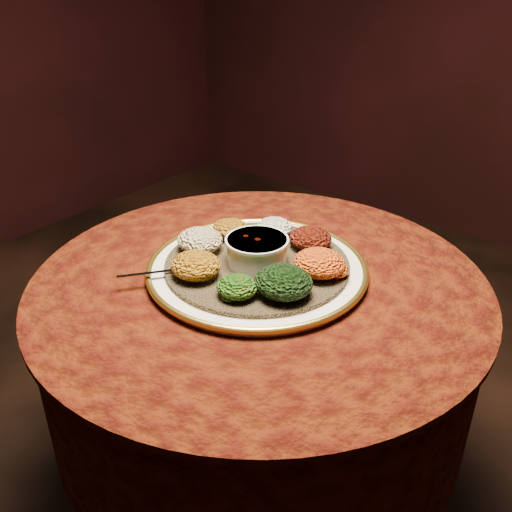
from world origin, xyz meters
The scene contains 13 objects.
table centered at (0.00, 0.00, 0.55)m, with size 0.96×0.96×0.73m.
platter centered at (-0.02, 0.01, 0.75)m, with size 0.50×0.50×0.02m.
injera centered at (-0.02, 0.01, 0.76)m, with size 0.39×0.39×0.01m, color brown.
stew_bowl centered at (-0.02, 0.01, 0.79)m, with size 0.13×0.13×0.06m.
spoon centered at (-0.12, -0.13, 0.77)m, with size 0.10×0.12×0.01m.
portion_ayib centered at (-0.06, 0.14, 0.78)m, with size 0.08×0.08×0.04m, color white.
portion_kitfo centered at (0.04, 0.14, 0.78)m, with size 0.09×0.09×0.05m, color black.
portion_tikil centered at (0.11, 0.05, 0.79)m, with size 0.11×0.10×0.05m, color #B16A0E.
portion_gomen centered at (0.10, -0.05, 0.79)m, with size 0.11×0.11×0.05m, color black.
portion_mixveg centered at (0.04, -0.11, 0.78)m, with size 0.08×0.08×0.04m, color #A73E0A.
portion_kik centered at (-0.08, -0.11, 0.79)m, with size 0.10×0.10×0.05m, color #A36C0E.
portion_timatim centered at (-0.15, -0.02, 0.79)m, with size 0.10×0.10×0.05m, color #700E06.
portion_shiro centered at (-0.14, 0.07, 0.78)m, with size 0.08×0.08×0.04m, color brown.
Camera 1 is at (0.63, -0.81, 1.35)m, focal length 40.00 mm.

